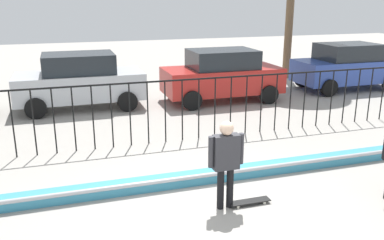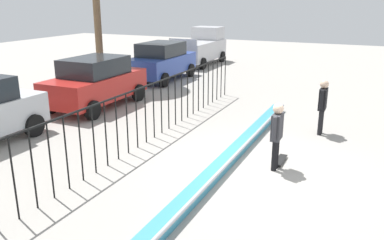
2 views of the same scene
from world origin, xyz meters
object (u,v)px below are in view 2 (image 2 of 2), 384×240
object	(u,v)px
camera_operator	(323,102)
parked_car_blue	(161,61)
pickup_truck	(200,47)
parked_car_red	(96,82)
skateboard	(280,160)
skateboarder	(277,130)

from	to	relation	value
camera_operator	parked_car_blue	distance (m)	10.17
parked_car_blue	pickup_truck	world-z (taller)	pickup_truck
parked_car_red	skateboard	bearing A→B (deg)	-105.16
camera_operator	parked_car_blue	world-z (taller)	parked_car_blue
skateboarder	parked_car_blue	world-z (taller)	parked_car_blue
pickup_truck	parked_car_red	bearing A→B (deg)	179.13
parked_car_red	parked_car_blue	xyz separation A→B (m)	(5.69, 0.31, 0.00)
skateboarder	parked_car_red	xyz separation A→B (m)	(2.96, 7.65, -0.03)
parked_car_red	pickup_truck	size ratio (longest dim) A/B	0.91
skateboard	pickup_truck	xyz separation A→B (m)	(13.80, 8.31, 0.98)
parked_car_blue	skateboard	bearing A→B (deg)	-133.76
pickup_truck	skateboard	bearing A→B (deg)	-152.94
skateboarder	skateboard	size ratio (longest dim) A/B	2.09
parked_car_blue	pickup_truck	size ratio (longest dim) A/B	0.91
parked_car_blue	camera_operator	bearing A→B (deg)	-120.50
skateboard	skateboarder	bearing A→B (deg)	-168.91
camera_operator	pickup_truck	size ratio (longest dim) A/B	0.36
camera_operator	parked_car_red	world-z (taller)	parked_car_red
skateboard	parked_car_red	size ratio (longest dim) A/B	0.19
parked_car_red	parked_car_blue	bearing A→B (deg)	5.80
skateboarder	parked_car_blue	distance (m)	11.76
camera_operator	pickup_truck	world-z (taller)	pickup_truck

